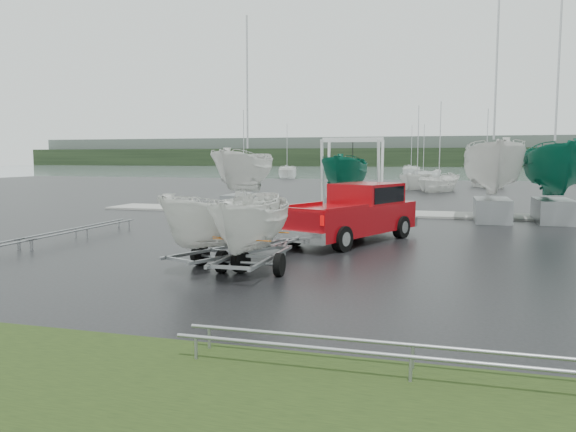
# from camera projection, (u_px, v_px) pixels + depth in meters

# --- Properties ---
(ground_plane) EXTENTS (120.00, 120.00, 0.00)m
(ground_plane) POSITION_uv_depth(u_px,v_px,m) (303.00, 253.00, 18.10)
(ground_plane) COLOR black
(ground_plane) RESTS_ON ground
(lake) EXTENTS (300.00, 300.00, 0.00)m
(lake) POSITION_uv_depth(u_px,v_px,m) (424.00, 172.00, 113.81)
(lake) COLOR gray
(lake) RESTS_ON ground
(grass_verge) EXTENTS (40.00, 40.00, 0.00)m
(grass_verge) POSITION_uv_depth(u_px,v_px,m) (102.00, 385.00, 7.57)
(grass_verge) COLOR black
(grass_verge) RESTS_ON ground
(dock) EXTENTS (30.00, 3.00, 0.12)m
(dock) POSITION_uv_depth(u_px,v_px,m) (361.00, 213.00, 30.53)
(dock) COLOR #999993
(dock) RESTS_ON ground
(treeline) EXTENTS (300.00, 8.00, 6.00)m
(treeline) POSITION_uv_depth(u_px,v_px,m) (433.00, 157.00, 180.50)
(treeline) COLOR black
(treeline) RESTS_ON ground
(far_hill) EXTENTS (300.00, 6.00, 10.00)m
(far_hill) POSITION_uv_depth(u_px,v_px,m) (433.00, 151.00, 187.95)
(far_hill) COLOR #4C5651
(far_hill) RESTS_ON ground
(pickup_truck) EXTENTS (4.46, 6.60, 2.09)m
(pickup_truck) POSITION_uv_depth(u_px,v_px,m) (355.00, 211.00, 20.58)
(pickup_truck) COLOR maroon
(pickup_truck) RESTS_ON ground
(trailer_hitched) EXTENTS (2.52, 3.77, 4.86)m
(trailer_hitched) POSITION_uv_depth(u_px,v_px,m) (224.00, 173.00, 15.30)
(trailer_hitched) COLOR gray
(trailer_hitched) RESTS_ON ground
(trailer_parked) EXTENTS (1.78, 3.61, 4.61)m
(trailer_parked) POSITION_uv_depth(u_px,v_px,m) (252.00, 178.00, 14.66)
(trailer_parked) COLOR gray
(trailer_parked) RESTS_ON ground
(boat_hoist) EXTENTS (3.30, 2.18, 4.12)m
(boat_hoist) POSITION_uv_depth(u_px,v_px,m) (353.00, 164.00, 30.40)
(boat_hoist) COLOR silver
(boat_hoist) RESTS_ON ground
(keelboat_0) EXTENTS (2.37, 3.20, 10.53)m
(keelboat_0) POSITION_uv_depth(u_px,v_px,m) (244.00, 144.00, 29.86)
(keelboat_0) COLOR gray
(keelboat_0) RESTS_ON ground
(keelboat_1) EXTENTS (2.07, 3.20, 6.59)m
(keelboat_1) POSITION_uv_depth(u_px,v_px,m) (347.00, 154.00, 28.63)
(keelboat_1) COLOR gray
(keelboat_1) RESTS_ON ground
(keelboat_2) EXTENTS (2.72, 3.20, 10.90)m
(keelboat_2) POSITION_uv_depth(u_px,v_px,m) (495.00, 130.00, 26.41)
(keelboat_2) COLOR gray
(keelboat_2) RESTS_ON ground
(keelboat_3) EXTENTS (2.66, 3.20, 10.84)m
(keelboat_3) POSITION_uv_depth(u_px,v_px,m) (557.00, 132.00, 25.96)
(keelboat_3) COLOR gray
(keelboat_3) RESTS_ON ground
(mast_rack_0) EXTENTS (0.56, 6.50, 0.06)m
(mast_rack_0) POSITION_uv_depth(u_px,v_px,m) (81.00, 228.00, 21.45)
(mast_rack_0) COLOR gray
(mast_rack_0) RESTS_ON ground
(mast_rack_2) EXTENTS (7.00, 0.56, 0.06)m
(mast_rack_2) POSITION_uv_depth(u_px,v_px,m) (412.00, 351.00, 7.89)
(mast_rack_2) COLOR gray
(mast_rack_2) RESTS_ON ground
(moored_boat_0) EXTENTS (3.68, 3.69, 11.46)m
(moored_boat_0) POSITION_uv_depth(u_px,v_px,m) (244.00, 186.00, 59.83)
(moored_boat_0) COLOR silver
(moored_boat_0) RESTS_ON ground
(moored_boat_1) EXTENTS (3.00, 3.05, 11.29)m
(moored_boat_1) POSITION_uv_depth(u_px,v_px,m) (417.00, 189.00, 54.39)
(moored_boat_1) COLOR silver
(moored_boat_1) RESTS_ON ground
(moored_boat_2) EXTENTS (3.19, 3.22, 11.22)m
(moored_boat_2) POSITION_uv_depth(u_px,v_px,m) (439.00, 191.00, 50.35)
(moored_boat_2) COLOR silver
(moored_boat_2) RESTS_ON ground
(moored_boat_3) EXTENTS (3.06, 3.04, 10.88)m
(moored_boat_3) POSITION_uv_depth(u_px,v_px,m) (575.00, 183.00, 67.34)
(moored_boat_3) COLOR silver
(moored_boat_3) RESTS_ON ground
(moored_boat_4) EXTENTS (3.44, 3.49, 11.69)m
(moored_boat_4) POSITION_uv_depth(u_px,v_px,m) (287.00, 178.00, 83.84)
(moored_boat_4) COLOR silver
(moored_boat_4) RESTS_ON ground
(moored_boat_5) EXTENTS (3.10, 3.17, 11.70)m
(moored_boat_5) POSITION_uv_depth(u_px,v_px,m) (411.00, 177.00, 87.66)
(moored_boat_5) COLOR silver
(moored_boat_5) RESTS_ON ground
(moored_boat_6) EXTENTS (3.36, 3.40, 11.48)m
(moored_boat_6) POSITION_uv_depth(u_px,v_px,m) (485.00, 187.00, 57.76)
(moored_boat_6) COLOR silver
(moored_boat_6) RESTS_ON ground
(moored_boat_7) EXTENTS (3.03, 3.00, 10.92)m
(moored_boat_7) POSITION_uv_depth(u_px,v_px,m) (423.00, 178.00, 84.21)
(moored_boat_7) COLOR silver
(moored_boat_7) RESTS_ON ground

